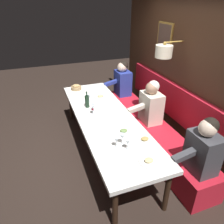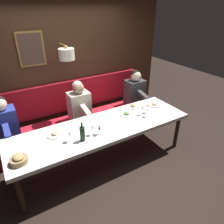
{
  "view_description": "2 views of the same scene",
  "coord_description": "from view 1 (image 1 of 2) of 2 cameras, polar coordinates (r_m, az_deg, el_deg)",
  "views": [
    {
      "loc": [
        -0.93,
        -2.89,
        2.49
      ],
      "look_at": [
        0.05,
        -0.21,
        0.92
      ],
      "focal_mm": 33.72,
      "sensor_mm": 36.0,
      "label": 1
    },
    {
      "loc": [
        -2.5,
        1.33,
        2.53
      ],
      "look_at": [
        0.05,
        -0.21,
        0.92
      ],
      "focal_mm": 32.92,
      "sensor_mm": 36.0,
      "label": 2
    }
  ],
  "objects": [
    {
      "name": "wine_glass_5",
      "position": [
        3.94,
        -6.24,
        4.12
      ],
      "size": [
        0.07,
        0.07,
        0.16
      ],
      "color": "silver",
      "rests_on": "dining_table"
    },
    {
      "name": "banquette_bench",
      "position": [
        4.1,
        10.12,
        -5.27
      ],
      "size": [
        0.52,
        3.21,
        0.45
      ],
      "primitive_type": "cube",
      "color": "red",
      "rests_on": "ground_plane"
    },
    {
      "name": "wine_glass_1",
      "position": [
        3.62,
        -5.05,
        1.86
      ],
      "size": [
        0.07,
        0.07,
        0.16
      ],
      "color": "silver",
      "rests_on": "dining_table"
    },
    {
      "name": "place_setting_1",
      "position": [
        4.17,
        -3.18,
        4.15
      ],
      "size": [
        0.24,
        0.32,
        0.05
      ],
      "color": "silver",
      "rests_on": "dining_table"
    },
    {
      "name": "diner_near",
      "position": [
        3.83,
        10.53,
        2.31
      ],
      "size": [
        0.6,
        0.4,
        0.79
      ],
      "color": "beige",
      "rests_on": "banquette_bench"
    },
    {
      "name": "diner_nearest",
      "position": [
        2.93,
        23.56,
        -8.81
      ],
      "size": [
        0.6,
        0.4,
        0.79
      ],
      "color": "#3D3D42",
      "rests_on": "banquette_bench"
    },
    {
      "name": "wine_glass_4",
      "position": [
        2.72,
        4.32,
        -8.21
      ],
      "size": [
        0.07,
        0.07,
        0.16
      ],
      "color": "silver",
      "rests_on": "dining_table"
    },
    {
      "name": "place_setting_0",
      "position": [
        2.96,
        8.87,
        -7.44
      ],
      "size": [
        0.24,
        0.32,
        0.05
      ],
      "color": "silver",
      "rests_on": "dining_table"
    },
    {
      "name": "place_setting_2",
      "position": [
        2.63,
        9.94,
        -13.05
      ],
      "size": [
        0.24,
        0.32,
        0.05
      ],
      "color": "white",
      "rests_on": "dining_table"
    },
    {
      "name": "ground_plane",
      "position": [
        3.93,
        -1.76,
        -10.59
      ],
      "size": [
        12.0,
        12.0,
        0.0
      ],
      "primitive_type": "plane",
      "color": "black"
    },
    {
      "name": "wine_bottle",
      "position": [
        3.78,
        -6.78,
        2.94
      ],
      "size": [
        0.08,
        0.08,
        0.3
      ],
      "color": "black",
      "rests_on": "dining_table"
    },
    {
      "name": "place_setting_3",
      "position": [
        3.1,
        3.17,
        -5.33
      ],
      "size": [
        0.24,
        0.32,
        0.05
      ],
      "color": "white",
      "rests_on": "dining_table"
    },
    {
      "name": "wine_glass_2",
      "position": [
        3.53,
        -5.27,
        1.08
      ],
      "size": [
        0.07,
        0.07,
        0.16
      ],
      "color": "silver",
      "rests_on": "dining_table"
    },
    {
      "name": "wine_glass_3",
      "position": [
        2.81,
        2.8,
        -6.76
      ],
      "size": [
        0.07,
        0.07,
        0.16
      ],
      "color": "silver",
      "rests_on": "dining_table"
    },
    {
      "name": "diner_middle",
      "position": [
        4.91,
        2.86,
        8.81
      ],
      "size": [
        0.6,
        0.4,
        0.79
      ],
      "color": "#283893",
      "rests_on": "banquette_bench"
    },
    {
      "name": "dining_table",
      "position": [
        3.53,
        -1.92,
        -2.0
      ],
      "size": [
        0.9,
        3.01,
        0.74
      ],
      "color": "white",
      "rests_on": "ground_plane"
    },
    {
      "name": "back_wall_panel",
      "position": [
        3.92,
        18.95,
        10.55
      ],
      "size": [
        0.59,
        4.41,
        2.9
      ],
      "color": "#422819",
      "rests_on": "ground_plane"
    },
    {
      "name": "bread_bowl",
      "position": [
        4.59,
        -9.68,
        6.6
      ],
      "size": [
        0.22,
        0.22,
        0.12
      ],
      "color": "#9E7F56",
      "rests_on": "dining_table"
    },
    {
      "name": "wine_glass_0",
      "position": [
        2.75,
        1.25,
        -7.65
      ],
      "size": [
        0.07,
        0.07,
        0.16
      ],
      "color": "silver",
      "rests_on": "dining_table"
    }
  ]
}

